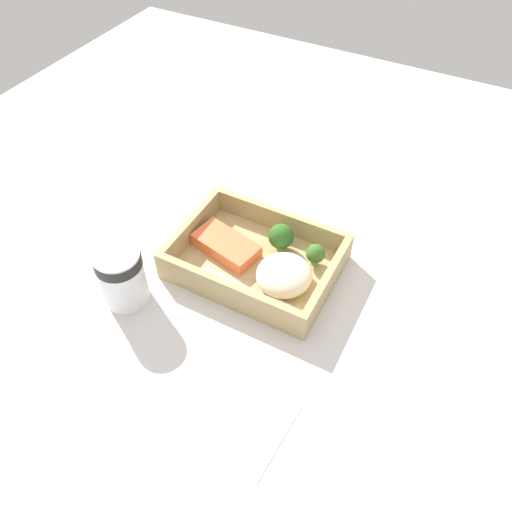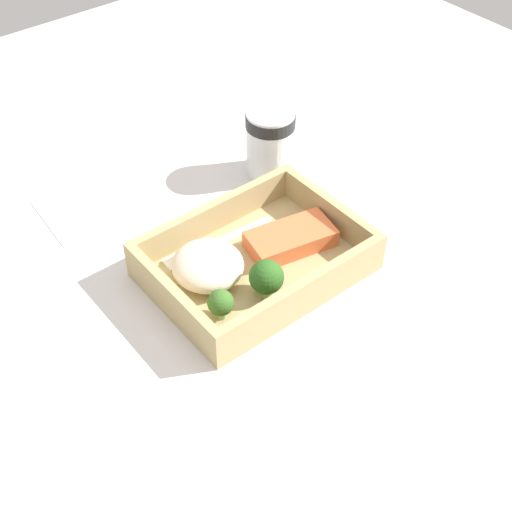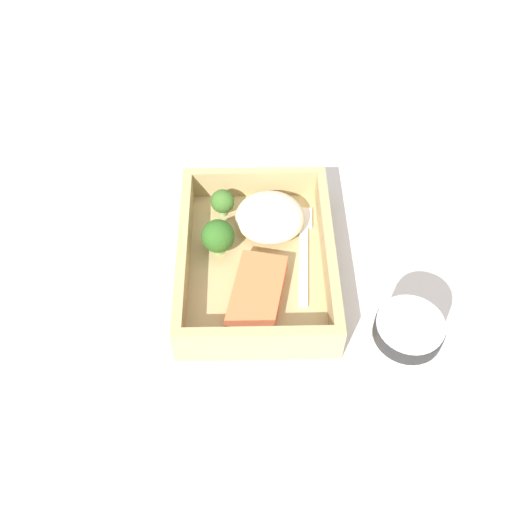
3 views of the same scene
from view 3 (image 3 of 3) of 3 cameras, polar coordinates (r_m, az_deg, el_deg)
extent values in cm
cube|color=silver|center=(76.79, 0.00, -1.72)|extent=(160.00, 160.00, 2.00)
cube|color=tan|center=(75.51, 0.00, -0.99)|extent=(26.00, 18.97, 1.20)
cube|color=tan|center=(74.03, 6.89, 0.38)|extent=(26.00, 1.20, 4.19)
cube|color=tan|center=(73.83, -6.91, 0.19)|extent=(26.00, 1.20, 4.19)
cube|color=tan|center=(66.34, 0.20, -8.09)|extent=(1.20, 16.57, 4.19)
cube|color=tan|center=(81.73, -0.16, 7.08)|extent=(1.20, 16.57, 4.19)
cube|color=#F6703F|center=(70.74, -0.05, -3.74)|extent=(12.00, 7.80, 2.37)
ellipsoid|color=beige|center=(77.34, 1.34, 3.72)|extent=(8.73, 8.97, 4.08)
cylinder|color=#80A25C|center=(75.81, -3.57, 0.92)|extent=(1.60, 1.60, 1.70)
sphere|color=#2D5F1F|center=(74.27, -3.64, 1.90)|extent=(4.21, 4.21, 4.21)
cylinder|color=#80A565|center=(80.06, -3.17, 4.43)|extent=(1.19, 1.19, 1.54)
sphere|color=#3A6926|center=(78.88, -3.22, 5.23)|extent=(3.13, 3.13, 3.13)
cube|color=white|center=(74.85, 4.54, -0.85)|extent=(12.45, 2.01, 0.44)
cube|color=white|center=(79.93, 4.57, 3.64)|extent=(3.55, 2.44, 0.44)
cylinder|color=white|center=(65.68, 13.70, -8.55)|extent=(6.83, 6.83, 10.08)
cylinder|color=black|center=(62.56, 14.34, -6.84)|extent=(7.03, 7.03, 1.81)
cube|color=white|center=(87.79, 15.99, 5.62)|extent=(8.72, 12.02, 0.24)
camera|label=1|loc=(0.87, 47.41, 41.74)|focal=35.00mm
camera|label=2|loc=(0.99, -45.08, 43.68)|focal=50.00mm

